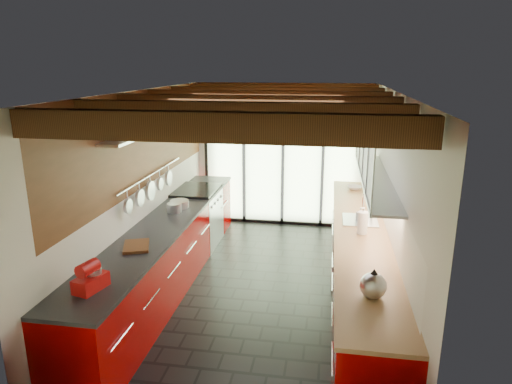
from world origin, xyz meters
TOP-DOWN VIEW (x-y plane):
  - ground at (0.00, 0.00)m, footprint 5.50×5.50m
  - room_shell at (0.00, 0.00)m, footprint 5.50×5.50m
  - ceiling_beams at (-0.00, 0.38)m, footprint 3.14×5.06m
  - glass_door at (0.00, 2.69)m, footprint 2.95×0.10m
  - left_counter at (-1.28, 0.00)m, footprint 0.68×5.00m
  - range_stove at (-1.28, 1.45)m, footprint 0.66×0.90m
  - right_counter at (1.27, 0.00)m, footprint 0.68×5.00m
  - sink_assembly at (1.29, 0.40)m, footprint 0.45×0.52m
  - upper_cabinets_right at (1.43, 0.30)m, footprint 0.34×3.00m
  - left_wall_fixtures at (-1.47, 0.18)m, footprint 0.28×2.60m
  - stand_mixer at (-1.27, -1.95)m, footprint 0.25×0.35m
  - pot_large at (-1.27, 0.35)m, footprint 0.26×0.26m
  - pot_small at (-1.27, 0.57)m, footprint 0.31×0.31m
  - cutting_board at (-1.27, -0.95)m, footprint 0.39×0.45m
  - kettle at (1.27, -1.68)m, footprint 0.25×0.30m
  - paper_towel at (1.27, -0.10)m, footprint 0.14×0.14m
  - soap_bottle at (1.27, 0.33)m, footprint 0.12×0.12m
  - bowl at (1.27, 1.97)m, footprint 0.24×0.24m

SIDE VIEW (x-z plane):
  - ground at x=0.00m, z-range 0.00..0.00m
  - right_counter at x=1.27m, z-range 0.00..0.92m
  - left_counter at x=-1.28m, z-range 0.00..0.92m
  - range_stove at x=-1.28m, z-range -0.01..0.96m
  - cutting_board at x=-1.27m, z-range 0.92..0.95m
  - bowl at x=1.27m, z-range 0.92..0.98m
  - sink_assembly at x=1.29m, z-range 0.75..1.17m
  - pot_small at x=-1.27m, z-range 0.92..1.02m
  - pot_large at x=-1.27m, z-range 0.92..1.05m
  - soap_bottle at x=1.27m, z-range 0.92..1.12m
  - stand_mixer at x=-1.27m, z-range 0.89..1.18m
  - kettle at x=1.27m, z-range 0.90..1.18m
  - paper_towel at x=1.27m, z-range 0.89..1.23m
  - room_shell at x=0.00m, z-range -1.10..4.40m
  - glass_door at x=0.00m, z-range 0.21..3.11m
  - left_wall_fixtures at x=-1.47m, z-range 1.37..2.32m
  - upper_cabinets_right at x=1.43m, z-range 0.35..3.35m
  - ceiling_beams at x=0.00m, z-range 0.01..4.91m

